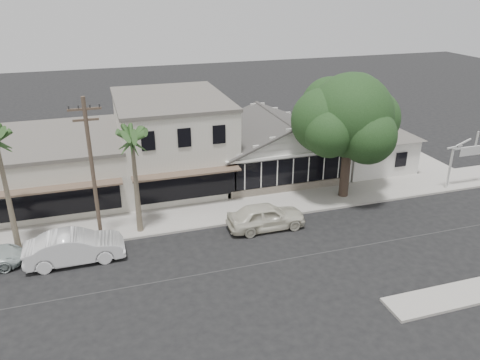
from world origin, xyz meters
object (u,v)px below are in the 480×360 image
object	(u,v)px
car_0	(266,216)
car_1	(75,247)
arch_sign	(475,148)
shade_tree	(347,117)
utility_pole	(92,169)

from	to	relation	value
car_0	car_1	distance (m)	11.64
arch_sign	car_0	size ratio (longest dim) A/B	0.82
shade_tree	utility_pole	bearing A→B (deg)	-174.58
arch_sign	utility_pole	bearing A→B (deg)	-179.79
utility_pole	car_1	distance (m)	4.51
car_0	car_1	bearing A→B (deg)	92.10
arch_sign	car_0	world-z (taller)	arch_sign
car_0	shade_tree	distance (m)	9.22
utility_pole	car_0	bearing A→B (deg)	-7.72
car_0	utility_pole	bearing A→B (deg)	82.57
arch_sign	utility_pole	world-z (taller)	utility_pole
arch_sign	car_1	distance (m)	29.00
utility_pole	car_0	world-z (taller)	utility_pole
car_0	car_1	size ratio (longest dim) A/B	0.93
arch_sign	car_1	xyz separation A→B (m)	(-28.85, -1.85, -2.27)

